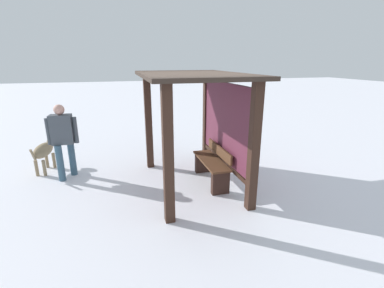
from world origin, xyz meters
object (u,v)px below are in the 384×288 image
Objects in this scene: bus_shelter at (204,106)px; bench_left_inside at (212,165)px; person_walking at (63,136)px; dog at (45,150)px.

bench_left_inside is (0.00, 0.19, -1.26)m from bus_shelter.
person_walking is (-1.05, -2.97, 0.57)m from bench_left_inside.
person_walking is 0.89m from dog.
bus_shelter is 3.05m from person_walking.
bench_left_inside is at bearing 70.50° from person_walking.
bench_left_inside is 1.22× the size of dog.
bus_shelter is at bearing -90.00° from bench_left_inside.
person_walking is at bearing -109.50° from bench_left_inside.
person_walking is (-1.05, -2.78, -0.68)m from bus_shelter.
bus_shelter is 2.20× the size of bench_left_inside.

